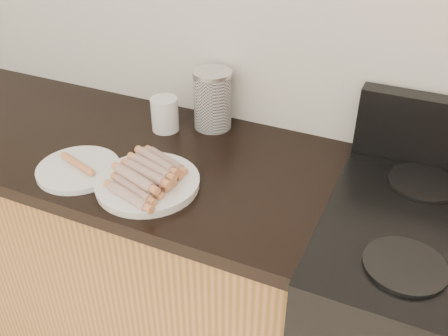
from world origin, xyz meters
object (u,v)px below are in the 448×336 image
at_px(main_plate, 148,184).
at_px(canister, 213,99).
at_px(mug, 165,114).
at_px(side_plate, 78,169).

height_order(main_plate, canister, canister).
xyz_separation_m(main_plate, canister, (0.01, 0.38, 0.09)).
bearing_deg(mug, main_plate, -68.53).
bearing_deg(mug, side_plate, -107.43).
relative_size(main_plate, canister, 1.45).
bearing_deg(side_plate, mug, 72.57).
height_order(side_plate, mug, mug).
xyz_separation_m(side_plate, canister, (0.23, 0.40, 0.09)).
bearing_deg(mug, canister, 32.33).
bearing_deg(main_plate, side_plate, -175.33).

